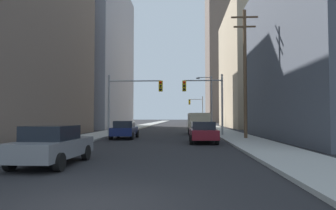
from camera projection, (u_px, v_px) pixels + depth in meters
The scene contains 15 objects.
ground_plane at pixel (90, 209), 5.88m from camera, with size 400.00×400.00×0.00m, color black.
sidewalk_left at pixel (140, 126), 56.13m from camera, with size 3.22×160.00×0.15m, color #9E9E99.
sidewalk_right at pixel (209, 126), 55.39m from camera, with size 3.22×160.00×0.15m, color #9E9E99.
cargo_van_beige at pixel (198, 122), 31.28m from camera, with size 2.18×5.28×2.26m.
sedan_grey at pixel (52, 145), 11.27m from camera, with size 1.95×4.24×1.52m.
sedan_maroon at pixel (203, 132), 20.95m from camera, with size 1.95×4.25×1.52m.
sedan_navy at pixel (125, 130), 25.02m from camera, with size 1.95×4.26×1.52m.
traffic_signal_near_left at pixel (133, 94), 28.71m from camera, with size 5.41×0.44×6.00m.
traffic_signal_near_right at pixel (205, 94), 28.31m from camera, with size 3.93×0.44×6.00m.
traffic_signal_far_right at pixel (197, 106), 58.63m from camera, with size 2.89×0.44×6.00m.
utility_pole_right at pixel (245, 71), 23.95m from camera, with size 2.20×0.28×10.70m.
street_lamp_right at pixel (209, 98), 40.10m from camera, with size 2.23×0.32×7.50m.
building_left_mid_office at pixel (56, 56), 52.46m from camera, with size 24.22×22.55×25.73m, color #93939E.
building_right_mid_block at pixel (293, 69), 53.38m from camera, with size 24.12×23.05×21.33m, color tan.
building_right_far_highrise at pixel (235, 39), 98.30m from camera, with size 18.66×19.18×55.96m, color #66564C.
Camera 1 is at (1.90, -5.86, 1.85)m, focal length 31.28 mm.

